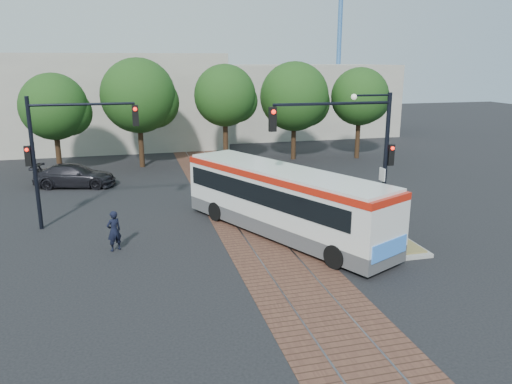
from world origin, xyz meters
TOP-DOWN VIEW (x-y plane):
  - ground at (0.00, 0.00)m, footprint 120.00×120.00m
  - trackbed at (0.00, 4.00)m, footprint 3.60×40.00m
  - tree_row at (1.21, 16.42)m, footprint 26.40×5.60m
  - warehouses at (-0.53, 28.75)m, footprint 40.00×13.00m
  - crane at (18.00, 34.00)m, footprint 8.00×0.50m
  - city_bus at (0.97, 0.52)m, footprint 6.95×10.98m
  - traffic_island at (4.82, -0.90)m, footprint 2.20×5.20m
  - signal_pole_main at (3.86, -0.81)m, footprint 5.49×0.46m
  - signal_pole_left at (-8.37, 4.00)m, footprint 4.99×0.34m
  - officer at (-6.18, 0.36)m, footprint 0.73×0.65m
  - parked_car at (-8.67, 11.89)m, footprint 5.12×3.00m

SIDE VIEW (x-z plane):
  - ground at x=0.00m, z-range 0.00..0.00m
  - trackbed at x=0.00m, z-range 0.00..0.02m
  - traffic_island at x=4.82m, z-range -0.24..0.89m
  - parked_car at x=-8.67m, z-range 0.00..1.39m
  - officer at x=-6.18m, z-range 0.00..1.67m
  - city_bus at x=0.97m, z-range 0.17..3.14m
  - warehouses at x=-0.53m, z-range -0.19..7.81m
  - signal_pole_left at x=-8.37m, z-range 0.86..6.86m
  - signal_pole_main at x=3.86m, z-range 1.16..7.16m
  - tree_row at x=1.21m, z-range 1.01..8.69m
  - crane at x=18.00m, z-range 1.88..19.88m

